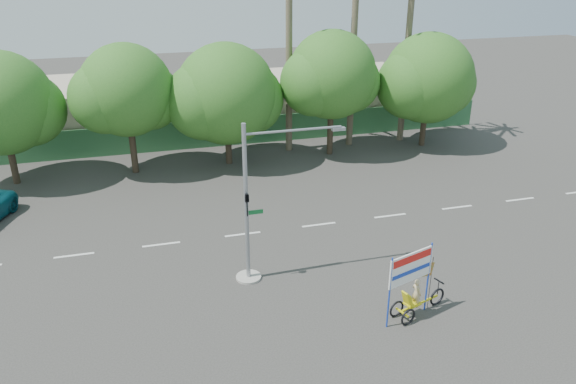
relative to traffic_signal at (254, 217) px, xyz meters
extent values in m
plane|color=#33302D|center=(2.20, -3.98, -2.92)|extent=(120.00, 120.00, 0.00)
cube|color=#336B3D|center=(2.20, 17.52, -1.92)|extent=(38.00, 0.08, 2.00)
cube|color=#B7A792|center=(-7.80, 22.02, -0.92)|extent=(12.00, 8.00, 4.00)
cube|color=#B7A792|center=(10.20, 22.02, -1.12)|extent=(14.00, 8.00, 3.60)
cylinder|color=#473828|center=(-11.80, 14.02, -1.16)|extent=(0.40, 0.40, 3.52)
sphere|color=#1F5619|center=(-11.80, 14.02, 2.04)|extent=(6.00, 6.00, 6.00)
sphere|color=#1F5619|center=(-10.45, 14.32, 1.48)|extent=(4.32, 4.32, 4.32)
cylinder|color=#473828|center=(-4.80, 14.02, -1.05)|extent=(0.40, 0.40, 3.74)
sphere|color=#1F5619|center=(-4.80, 14.02, 2.35)|extent=(5.60, 5.60, 5.60)
sphere|color=#1F5619|center=(-3.54, 14.32, 1.76)|extent=(4.03, 4.03, 4.03)
sphere|color=#1F5619|center=(-6.06, 13.77, 2.01)|extent=(4.26, 4.26, 4.26)
cylinder|color=#473828|center=(1.20, 14.02, -1.27)|extent=(0.40, 0.40, 3.30)
sphere|color=#1F5619|center=(1.20, 14.02, 1.73)|extent=(6.40, 6.40, 6.40)
sphere|color=#1F5619|center=(2.64, 14.32, 1.21)|extent=(4.61, 4.61, 4.61)
sphere|color=#1F5619|center=(-0.24, 13.77, 1.43)|extent=(4.86, 4.86, 4.86)
cylinder|color=#473828|center=(8.20, 14.02, -0.98)|extent=(0.40, 0.40, 3.87)
sphere|color=#1F5619|center=(8.20, 14.02, 2.54)|extent=(5.80, 5.80, 5.80)
sphere|color=#1F5619|center=(9.50, 14.32, 1.92)|extent=(4.18, 4.18, 4.18)
sphere|color=#1F5619|center=(6.89, 13.77, 2.19)|extent=(4.41, 4.41, 4.41)
cylinder|color=#473828|center=(15.20, 14.02, -1.20)|extent=(0.40, 0.40, 3.43)
sphere|color=#1F5619|center=(15.20, 14.02, 1.92)|extent=(6.20, 6.20, 6.20)
sphere|color=#1F5619|center=(16.59, 14.32, 1.37)|extent=(4.46, 4.46, 4.46)
sphere|color=#1F5619|center=(13.80, 13.77, 1.61)|extent=(4.71, 4.71, 4.71)
cylinder|color=#70604C|center=(10.20, 15.52, 5.58)|extent=(0.44, 0.44, 17.00)
cylinder|color=#70604C|center=(14.20, 15.52, 4.58)|extent=(0.44, 0.44, 15.00)
cylinder|color=#70604C|center=(5.70, 15.52, 4.08)|extent=(0.44, 0.44, 14.00)
cylinder|color=gray|center=(-0.30, 0.02, -2.87)|extent=(1.10, 1.10, 0.10)
cylinder|color=gray|center=(-0.30, 0.02, 0.58)|extent=(0.18, 0.18, 7.00)
cylinder|color=gray|center=(1.70, 0.02, 3.63)|extent=(4.00, 0.10, 0.10)
cube|color=gray|center=(3.60, 0.02, 3.53)|extent=(0.55, 0.20, 0.12)
imported|color=black|center=(-0.30, -0.20, 0.68)|extent=(0.16, 0.20, 1.00)
cube|color=#14662D|center=(0.05, 0.02, 0.23)|extent=(0.70, 0.04, 0.18)
torus|color=black|center=(6.65, -3.82, -2.58)|extent=(0.75, 0.32, 0.76)
torus|color=black|center=(4.74, -4.12, -2.61)|extent=(0.70, 0.30, 0.71)
torus|color=black|center=(4.94, -4.72, -2.61)|extent=(0.70, 0.30, 0.71)
cube|color=#D1C512|center=(5.75, -4.12, -2.52)|extent=(1.83, 0.66, 0.07)
cube|color=#D1C512|center=(4.84, -4.42, -2.58)|extent=(0.27, 0.66, 0.06)
cube|color=#D1C512|center=(5.32, -4.26, -2.36)|extent=(0.68, 0.62, 0.07)
cube|color=#D1C512|center=(5.03, -4.35, -2.05)|extent=(0.39, 0.53, 0.61)
cylinder|color=black|center=(6.65, -3.82, -2.14)|extent=(0.04, 0.04, 0.62)
cube|color=black|center=(6.65, -3.82, -1.83)|extent=(0.20, 0.49, 0.04)
imported|color=#CCB284|center=(5.48, -4.21, -1.93)|extent=(0.41, 0.51, 1.21)
cylinder|color=#183BBA|center=(4.10, -4.66, -1.41)|extent=(0.08, 0.08, 3.02)
cylinder|color=#183BBA|center=(6.01, -4.03, -1.41)|extent=(0.08, 0.08, 3.02)
cube|color=white|center=(5.06, -4.35, -0.62)|extent=(2.04, 0.72, 1.23)
cube|color=red|center=(5.07, -4.38, -0.23)|extent=(1.81, 0.61, 0.29)
cube|color=#183BBA|center=(5.07, -4.38, -0.79)|extent=(1.81, 0.61, 0.16)
cylinder|color=black|center=(6.17, -3.98, -1.74)|extent=(0.03, 0.03, 2.35)
cube|color=red|center=(5.80, -4.10, -1.02)|extent=(0.95, 0.33, 0.73)
camera|label=1|loc=(-4.02, -20.48, 10.46)|focal=35.00mm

